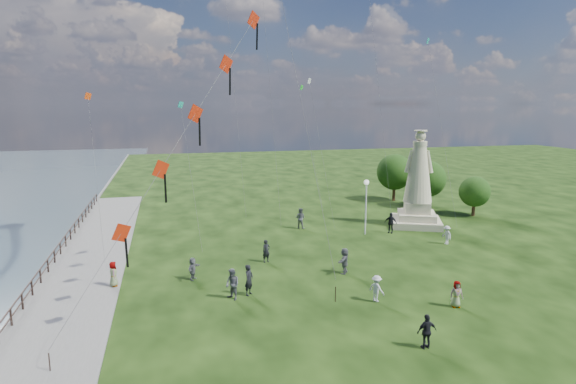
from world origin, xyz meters
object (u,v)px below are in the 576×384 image
object	(u,v)px
person_4	(456,294)
person_9	(391,223)
person_1	(232,284)
person_8	(447,235)
person_7	(300,218)
person_11	(345,261)
statue	(418,190)
lamppost	(366,195)
person_5	(193,269)
person_6	(266,251)
person_0	(249,280)
person_2	(377,288)
person_3	(427,331)
person_10	(113,275)

from	to	relation	value
person_4	person_9	distance (m)	15.50
person_1	person_8	distance (m)	19.31
person_7	person_8	distance (m)	12.57
person_7	person_11	size ratio (longest dim) A/B	1.08
statue	person_1	distance (m)	22.85
statue	lamppost	size ratio (longest dim) A/B	1.84
person_5	lamppost	bearing A→B (deg)	-33.69
person_5	person_6	world-z (taller)	person_6
person_0	person_1	distance (m)	1.12
person_2	person_8	bearing A→B (deg)	-76.94
person_3	person_9	xyz separation A→B (m)	(7.43, 18.81, 0.07)
person_2	person_7	size ratio (longest dim) A/B	0.82
lamppost	person_11	xyz separation A→B (m)	(-5.19, -8.64, -2.56)
person_5	person_11	size ratio (longest dim) A/B	0.84
lamppost	person_5	distance (m)	16.89
person_5	person_7	bearing A→B (deg)	-13.35
person_9	person_7	bearing A→B (deg)	-165.10
person_2	person_6	bearing A→B (deg)	0.64
person_4	person_11	size ratio (longest dim) A/B	0.87
person_0	person_8	xyz separation A→B (m)	(17.03, 6.38, -0.17)
person_1	statue	bearing A→B (deg)	92.63
person_0	person_5	distance (m)	4.53
person_9	person_11	bearing A→B (deg)	-90.90
person_6	person_3	bearing A→B (deg)	-88.67
person_4	person_8	size ratio (longest dim) A/B	1.00
statue	person_11	world-z (taller)	statue
person_2	person_7	distance (m)	16.73
person_7	person_3	bearing A→B (deg)	126.18
person_0	person_7	bearing A→B (deg)	13.07
lamppost	person_4	distance (m)	15.50
person_8	person_11	world-z (taller)	person_11
person_10	person_11	bearing A→B (deg)	-103.59
person_8	person_11	xyz separation A→B (m)	(-10.31, -4.30, 0.11)
person_8	person_1	bearing A→B (deg)	-76.37
statue	person_1	size ratio (longest dim) A/B	4.81
statue	person_4	size ratio (longest dim) A/B	5.83
person_0	person_11	world-z (taller)	person_0
person_3	person_4	xyz separation A→B (m)	(3.97, 3.70, -0.08)
statue	person_6	xyz separation A→B (m)	(-15.53, -6.83, -2.49)
statue	person_6	size ratio (longest dim) A/B	5.41
person_5	person_6	xyz separation A→B (m)	(5.23, 2.23, 0.08)
person_2	person_9	size ratio (longest dim) A/B	0.85
person_4	person_5	distance (m)	15.88
person_2	person_5	size ratio (longest dim) A/B	1.05
person_1	person_5	world-z (taller)	person_1
person_3	person_5	xyz separation A→B (m)	(-9.84, 11.56, -0.10)
person_6	person_8	bearing A→B (deg)	-14.06
person_8	person_10	world-z (taller)	person_10
person_5	person_8	bearing A→B (deg)	-51.35
statue	person_9	xyz separation A→B (m)	(-3.49, -1.81, -2.40)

